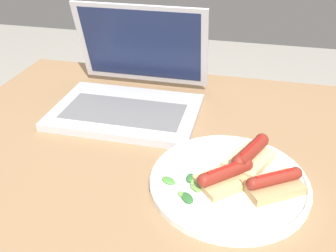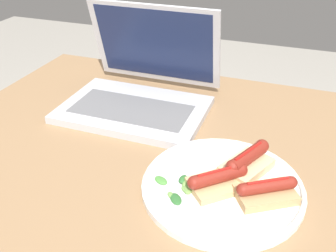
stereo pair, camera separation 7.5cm
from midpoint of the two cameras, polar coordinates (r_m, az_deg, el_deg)
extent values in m
cube|color=#93704C|center=(0.78, -5.30, -5.84)|extent=(1.00, 0.89, 0.04)
cylinder|color=#93704C|center=(1.27, 19.14, -12.10)|extent=(0.05, 0.05, 0.70)
cylinder|color=#93704C|center=(1.40, -16.24, -6.92)|extent=(0.05, 0.05, 0.70)
cube|color=#B7B7BC|center=(0.92, -8.77, 2.10)|extent=(0.35, 0.24, 0.02)
cube|color=slate|center=(0.90, -9.14, 2.20)|extent=(0.28, 0.13, 0.00)
cube|color=#B7B7BC|center=(0.99, -6.25, 12.11)|extent=(0.35, 0.06, 0.22)
cube|color=#192347|center=(0.99, -6.34, 12.09)|extent=(0.31, 0.05, 0.19)
cylinder|color=white|center=(0.69, 6.19, -8.66)|extent=(0.29, 0.29, 0.01)
torus|color=white|center=(0.69, 6.23, -8.13)|extent=(0.29, 0.29, 0.01)
cube|color=tan|center=(0.68, 5.52, -8.38)|extent=(0.12, 0.12, 0.01)
cylinder|color=maroon|center=(0.67, 5.60, -7.16)|extent=(0.08, 0.08, 0.02)
sphere|color=maroon|center=(0.65, 2.15, -8.42)|extent=(0.02, 0.02, 0.02)
sphere|color=maroon|center=(0.69, 8.81, -5.95)|extent=(0.02, 0.02, 0.02)
cylinder|color=red|center=(0.66, 5.65, -6.33)|extent=(0.06, 0.06, 0.01)
cube|color=tan|center=(0.68, 12.65, -9.14)|extent=(0.12, 0.10, 0.02)
cylinder|color=maroon|center=(0.66, 12.84, -7.89)|extent=(0.09, 0.07, 0.02)
sphere|color=maroon|center=(0.68, 15.97, -7.02)|extent=(0.02, 0.02, 0.02)
sphere|color=maroon|center=(0.65, 9.49, -8.79)|extent=(0.02, 0.02, 0.02)
cylinder|color=red|center=(0.66, 12.95, -7.14)|extent=(0.06, 0.04, 0.01)
cube|color=#D6B784|center=(0.73, 9.43, -5.27)|extent=(0.10, 0.12, 0.02)
cylinder|color=maroon|center=(0.71, 9.58, -3.81)|extent=(0.06, 0.09, 0.03)
sphere|color=maroon|center=(0.75, 11.36, -2.20)|extent=(0.03, 0.03, 0.03)
sphere|color=maroon|center=(0.68, 7.62, -5.58)|extent=(0.03, 0.03, 0.03)
cylinder|color=red|center=(0.71, 9.67, -2.93)|extent=(0.04, 0.07, 0.01)
ellipsoid|color=#709E4C|center=(0.67, 1.15, -9.43)|extent=(0.02, 0.03, 0.01)
ellipsoid|color=#2D662D|center=(0.65, -0.44, -11.03)|extent=(0.03, 0.03, 0.01)
ellipsoid|color=#709E4C|center=(0.68, 0.87, -8.57)|extent=(0.02, 0.02, 0.01)
ellipsoid|color=#2D662D|center=(0.68, 0.26, -8.01)|extent=(0.02, 0.02, 0.01)
ellipsoid|color=#709E4C|center=(0.67, 0.76, -9.49)|extent=(0.02, 0.02, 0.01)
ellipsoid|color=#709E4C|center=(0.65, -1.23, -10.54)|extent=(0.02, 0.02, 0.01)
ellipsoid|color=#4C8E3D|center=(0.68, -3.11, -8.42)|extent=(0.03, 0.03, 0.01)
camera|label=1|loc=(0.04, -92.86, -1.74)|focal=40.00mm
camera|label=2|loc=(0.04, 87.14, 1.74)|focal=40.00mm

